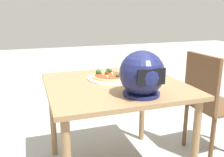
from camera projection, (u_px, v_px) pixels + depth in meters
dining_table at (115, 95)px, 1.82m from camera, size 0.96×0.93×0.73m
pizza_plate at (109, 78)px, 1.90m from camera, size 0.33×0.33×0.01m
pizza at (109, 76)px, 1.90m from camera, size 0.26×0.26×0.06m
motorcycle_helmet at (142, 74)px, 1.51m from camera, size 0.28×0.28×0.28m
chair_side at (209, 100)px, 2.11m from camera, size 0.42×0.42×0.90m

